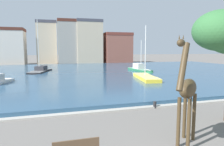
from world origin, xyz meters
TOP-DOWN VIEW (x-y plane):
  - harbor_water at (0.00, 30.22)m, footprint 77.74×42.29m
  - quay_edge_coping at (0.00, 8.83)m, footprint 77.74×0.50m
  - giraffe_statue at (1.36, 3.11)m, footprint 2.37×2.17m
  - sailboat_green at (10.82, 29.05)m, footprint 2.34×7.32m
  - sailboat_yellow at (7.47, 20.37)m, footprint 3.13×8.03m
  - sailboat_black at (-6.87, 32.66)m, footprint 4.12×8.36m
  - mooring_bollard at (2.79, 8.68)m, footprint 0.24×0.24m
  - townhouse_tall_gabled at (-15.07, 56.35)m, footprint 6.42×7.06m
  - townhouse_narrow_midrow at (-6.16, 56.66)m, footprint 5.55×5.35m
  - townhouse_end_terrace at (-0.02, 54.20)m, footprint 6.40×5.56m
  - townhouse_wide_warehouse at (5.52, 53.75)m, footprint 7.37×5.52m
  - townhouse_corner_house at (14.18, 54.51)m, footprint 8.19×7.36m

SIDE VIEW (x-z plane):
  - quay_edge_coping at x=0.00m, z-range 0.00..0.12m
  - harbor_water at x=0.00m, z-range 0.00..0.40m
  - mooring_bollard at x=2.79m, z-range 0.00..0.50m
  - sailboat_yellow at x=7.47m, z-range -3.30..4.22m
  - sailboat_black at x=-6.87m, z-range -4.22..5.17m
  - sailboat_green at x=10.82m, z-range -2.40..3.53m
  - giraffe_statue at x=1.36m, z-range 0.05..4.97m
  - townhouse_corner_house at x=14.18m, z-range 0.01..9.19m
  - townhouse_tall_gabled at x=-15.07m, z-range 0.01..10.01m
  - townhouse_narrow_midrow at x=-6.16m, z-range 0.02..12.35m
  - townhouse_end_terrace at x=-0.02m, z-range 0.02..12.56m
  - townhouse_wide_warehouse at x=5.52m, z-range 0.02..12.67m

